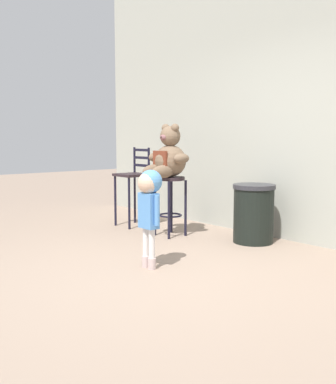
# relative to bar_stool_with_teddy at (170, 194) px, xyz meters

# --- Properties ---
(ground_plane) EXTENTS (24.00, 24.00, 0.00)m
(ground_plane) POSITION_rel_bar_stool_with_teddy_xyz_m (1.19, -1.25, -0.52)
(ground_plane) COLOR gray
(building_wall) EXTENTS (7.54, 0.30, 3.75)m
(building_wall) POSITION_rel_bar_stool_with_teddy_xyz_m (1.19, 1.06, 1.35)
(building_wall) COLOR #A8AA9D
(building_wall) RESTS_ON ground_plane
(bar_stool_with_teddy) EXTENTS (0.36, 0.36, 0.74)m
(bar_stool_with_teddy) POSITION_rel_bar_stool_with_teddy_xyz_m (0.00, 0.00, 0.00)
(bar_stool_with_teddy) COLOR black
(bar_stool_with_teddy) RESTS_ON ground_plane
(teddy_bear) EXTENTS (0.62, 0.55, 0.65)m
(teddy_bear) POSITION_rel_bar_stool_with_teddy_xyz_m (0.00, -0.03, 0.46)
(teddy_bear) COLOR brown
(teddy_bear) RESTS_ON bar_stool_with_teddy
(child_walking) EXTENTS (0.30, 0.24, 0.93)m
(child_walking) POSITION_rel_bar_stool_with_teddy_xyz_m (0.97, -1.08, 0.15)
(child_walking) COLOR #C2AAA7
(child_walking) RESTS_ON ground_plane
(trash_bin) EXTENTS (0.49, 0.49, 0.69)m
(trash_bin) POSITION_rel_bar_stool_with_teddy_xyz_m (0.91, 0.51, -0.18)
(trash_bin) COLOR black
(trash_bin) RESTS_ON ground_plane
(bar_chair_empty) EXTENTS (0.39, 0.39, 1.09)m
(bar_chair_empty) POSITION_rel_bar_stool_with_teddy_xyz_m (-0.83, 0.03, 0.12)
(bar_chair_empty) COLOR black
(bar_chair_empty) RESTS_ON ground_plane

